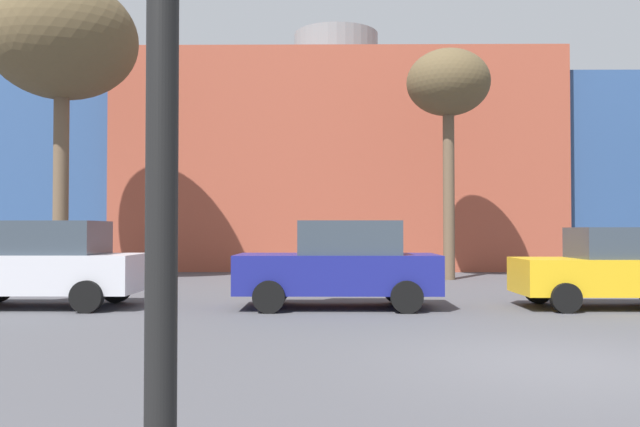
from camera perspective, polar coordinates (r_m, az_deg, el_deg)
ground_plane at (r=8.99m, az=20.15°, el=-12.05°), size 200.00×200.00×0.00m
building_backdrop at (r=31.60m, az=1.40°, el=3.57°), size 31.27×10.83×11.04m
parked_car_0 at (r=15.51m, az=-22.83°, el=-4.06°), size 4.30×2.11×1.86m
parked_car_1 at (r=14.24m, az=1.75°, el=-4.41°), size 4.30×2.11×1.86m
parked_car_2 at (r=15.52m, az=23.99°, el=-4.30°), size 3.98×1.95×1.72m
bare_tree_1 at (r=23.11m, az=10.99°, el=10.61°), size 2.81×2.81×7.77m
bare_tree_2 at (r=23.57m, az=-21.33°, el=13.60°), size 4.79×4.79×9.73m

